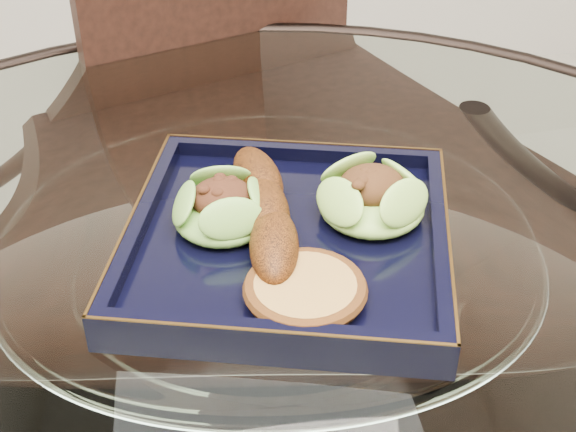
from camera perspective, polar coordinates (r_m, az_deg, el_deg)
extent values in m
cylinder|color=white|center=(0.67, -1.32, -5.40)|extent=(1.10, 1.10, 0.01)
torus|color=black|center=(0.67, -1.32, -5.40)|extent=(1.13, 1.13, 0.02)
cylinder|color=black|center=(1.18, 10.63, -9.15)|extent=(0.04, 0.04, 0.75)
cylinder|color=black|center=(1.15, -17.49, -12.11)|extent=(0.04, 0.04, 0.75)
cube|color=#331811|center=(1.14, -0.06, -4.66)|extent=(0.52, 0.52, 0.04)
cube|color=#331811|center=(1.14, -4.68, 10.87)|extent=(0.38, 0.16, 0.45)
cylinder|color=#331811|center=(1.28, 11.01, -14.72)|extent=(0.03, 0.03, 0.44)
cylinder|color=#331811|center=(1.37, -10.21, -10.42)|extent=(0.03, 0.03, 0.44)
cylinder|color=#331811|center=(1.48, 2.59, -5.81)|extent=(0.03, 0.03, 0.44)
cube|color=black|center=(0.69, 0.00, -2.04)|extent=(0.33, 0.33, 0.02)
ellipsoid|color=#57912A|center=(0.69, -4.65, 0.37)|extent=(0.11, 0.11, 0.03)
ellipsoid|color=#6A9D2D|center=(0.70, 5.98, 1.14)|extent=(0.10, 0.10, 0.03)
ellipsoid|color=#602B0A|center=(0.68, -1.61, 0.48)|extent=(0.04, 0.19, 0.04)
cylinder|color=#C48E41|center=(0.61, 1.23, -5.36)|extent=(0.11, 0.11, 0.02)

